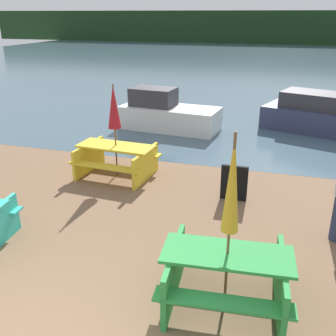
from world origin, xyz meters
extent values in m
cube|color=#425B6B|center=(0.00, 31.82, 0.00)|extent=(60.00, 50.00, 0.00)
cube|color=#193319|center=(0.00, 51.82, 2.00)|extent=(80.00, 1.60, 4.00)
cube|color=green|center=(2.20, 1.85, 0.77)|extent=(1.74, 0.84, 0.04)
cube|color=green|center=(2.25, 1.30, 0.46)|extent=(1.70, 0.43, 0.04)
cube|color=green|center=(2.15, 2.40, 0.46)|extent=(1.70, 0.43, 0.04)
cube|color=green|center=(1.50, 1.79, 0.37)|extent=(0.19, 1.38, 0.75)
cube|color=green|center=(2.90, 1.91, 0.37)|extent=(0.19, 1.38, 0.75)
cube|color=yellow|center=(-1.01, 5.61, 0.73)|extent=(1.84, 0.82, 0.04)
cube|color=yellow|center=(-1.04, 5.06, 0.42)|extent=(1.81, 0.40, 0.04)
cube|color=yellow|center=(-0.97, 6.16, 0.42)|extent=(1.81, 0.40, 0.04)
cube|color=yellow|center=(-1.76, 5.66, 0.36)|extent=(0.16, 1.38, 0.71)
cube|color=yellow|center=(-0.25, 5.56, 0.36)|extent=(0.16, 1.38, 0.71)
cylinder|color=brown|center=(2.20, 1.85, 1.20)|extent=(0.04, 0.04, 2.40)
cone|color=gold|center=(2.20, 1.85, 1.77)|extent=(0.22, 0.22, 1.28)
cylinder|color=brown|center=(-1.01, 5.61, 1.09)|extent=(0.04, 0.04, 2.18)
cone|color=#A81923|center=(-1.01, 5.61, 1.68)|extent=(0.30, 0.30, 1.00)
cube|color=silver|center=(-0.94, 9.87, 0.38)|extent=(3.40, 1.70, 0.76)
cube|color=#333338|center=(-1.52, 9.94, 1.05)|extent=(1.53, 1.10, 0.59)
cube|color=#333338|center=(3.73, 11.20, 1.00)|extent=(2.47, 1.88, 0.50)
cube|color=black|center=(1.87, 5.07, 0.38)|extent=(0.55, 0.08, 0.75)
camera|label=1|loc=(2.69, -2.47, 3.65)|focal=42.00mm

